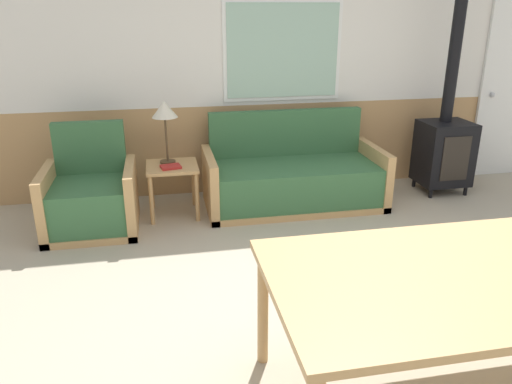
# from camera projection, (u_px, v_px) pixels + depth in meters

# --- Properties ---
(ground_plane) EXTENTS (16.00, 16.00, 0.00)m
(ground_plane) POSITION_uv_depth(u_px,v_px,m) (361.00, 321.00, 3.21)
(ground_plane) COLOR #B2A58C
(wall_back) EXTENTS (7.20, 0.09, 2.70)m
(wall_back) POSITION_uv_depth(u_px,v_px,m) (273.00, 63.00, 5.16)
(wall_back) COLOR tan
(wall_back) RESTS_ON ground_plane
(couch) EXTENTS (1.77, 0.83, 0.91)m
(couch) POSITION_uv_depth(u_px,v_px,m) (293.00, 179.00, 5.04)
(couch) COLOR tan
(couch) RESTS_ON ground_plane
(armchair) EXTENTS (0.80, 0.75, 0.92)m
(armchair) POSITION_uv_depth(u_px,v_px,m) (91.00, 200.00, 4.47)
(armchair) COLOR tan
(armchair) RESTS_ON ground_plane
(side_table) EXTENTS (0.48, 0.48, 0.50)m
(side_table) POSITION_uv_depth(u_px,v_px,m) (173.00, 174.00, 4.74)
(side_table) COLOR tan
(side_table) RESTS_ON ground_plane
(table_lamp) EXTENTS (0.24, 0.24, 0.59)m
(table_lamp) POSITION_uv_depth(u_px,v_px,m) (165.00, 112.00, 4.61)
(table_lamp) COLOR #4C3823
(table_lamp) RESTS_ON side_table
(book_stack) EXTENTS (0.20, 0.17, 0.02)m
(book_stack) POSITION_uv_depth(u_px,v_px,m) (171.00, 167.00, 4.62)
(book_stack) COLOR #B22823
(book_stack) RESTS_ON side_table
(dining_table) EXTENTS (2.18, 1.06, 0.74)m
(dining_table) POSITION_uv_depth(u_px,v_px,m) (494.00, 279.00, 2.38)
(dining_table) COLOR tan
(dining_table) RESTS_ON ground_plane
(wood_stove) EXTENTS (0.51, 0.46, 2.46)m
(wood_stove) POSITION_uv_depth(u_px,v_px,m) (445.00, 138.00, 5.30)
(wood_stove) COLOR black
(wood_stove) RESTS_ON ground_plane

